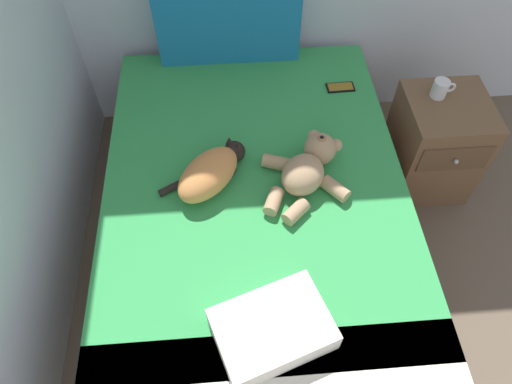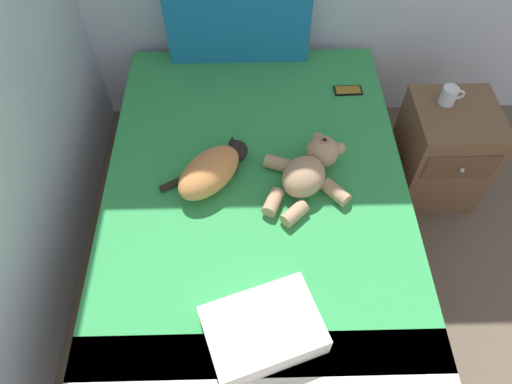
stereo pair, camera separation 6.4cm
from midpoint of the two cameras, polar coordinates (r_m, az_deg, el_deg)
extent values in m
cube|color=brown|center=(2.43, 0.77, -4.66)|extent=(1.42, 2.01, 0.32)
cube|color=white|center=(2.20, 0.85, -1.00)|extent=(1.38, 1.95, 0.21)
cube|color=green|center=(2.14, 0.84, 2.12)|extent=(1.37, 1.81, 0.02)
cube|color=silver|center=(1.74, 1.85, -22.00)|extent=(1.37, 0.32, 0.02)
cube|color=#1972AD|center=(2.63, -1.46, 20.09)|extent=(0.76, 0.13, 0.43)
ellipsoid|color=#D18447|center=(2.05, -4.89, 2.40)|extent=(0.36, 0.38, 0.15)
sphere|color=black|center=(2.16, -1.48, 5.07)|extent=(0.10, 0.10, 0.10)
cone|color=black|center=(2.13, -2.08, 6.43)|extent=(0.04, 0.04, 0.04)
cone|color=black|center=(2.10, -0.93, 5.75)|extent=(0.04, 0.04, 0.04)
cylinder|color=black|center=(2.11, -8.87, 1.18)|extent=(0.15, 0.11, 0.03)
ellipsoid|color=black|center=(2.12, -2.34, 2.55)|extent=(0.11, 0.11, 0.04)
ellipsoid|color=tan|center=(2.04, 6.76, 1.87)|extent=(0.27, 0.28, 0.15)
sphere|color=tan|center=(2.15, 9.02, 4.89)|extent=(0.15, 0.15, 0.15)
sphere|color=#8E6B49|center=(2.11, 9.20, 5.79)|extent=(0.06, 0.06, 0.06)
sphere|color=black|center=(2.09, 9.29, 6.25)|extent=(0.02, 0.02, 0.02)
sphere|color=tan|center=(2.19, 8.40, 6.49)|extent=(0.06, 0.06, 0.06)
sphere|color=tan|center=(2.16, 11.00, 5.24)|extent=(0.06, 0.06, 0.06)
cylinder|color=tan|center=(2.14, 3.64, 3.47)|extent=(0.14, 0.10, 0.06)
cylinder|color=tan|center=(2.00, 3.02, -1.27)|extent=(0.10, 0.13, 0.06)
cylinder|color=tan|center=(2.07, 10.64, -0.06)|extent=(0.13, 0.14, 0.06)
cylinder|color=tan|center=(1.98, 5.67, -2.67)|extent=(0.13, 0.13, 0.06)
cube|color=black|center=(2.57, 11.94, 12.08)|extent=(0.15, 0.08, 0.01)
cube|color=olive|center=(2.57, 11.96, 12.17)|extent=(0.13, 0.06, 0.00)
cube|color=white|center=(1.72, 1.98, -16.57)|extent=(0.47, 0.39, 0.11)
cube|color=brown|center=(2.77, 22.42, 4.58)|extent=(0.43, 0.43, 0.60)
cube|color=brown|center=(2.55, 24.54, 2.74)|extent=(0.37, 0.01, 0.17)
sphere|color=#B2B2B7|center=(2.55, 24.64, 2.45)|extent=(0.02, 0.02, 0.02)
cylinder|color=silver|center=(2.57, 23.24, 10.81)|extent=(0.08, 0.08, 0.09)
torus|color=silver|center=(2.59, 24.35, 10.82)|extent=(0.06, 0.01, 0.06)
camera|label=1|loc=(0.03, -89.09, 1.24)|focal=32.58mm
camera|label=2|loc=(0.03, 90.91, -1.24)|focal=32.58mm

